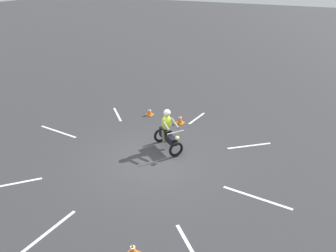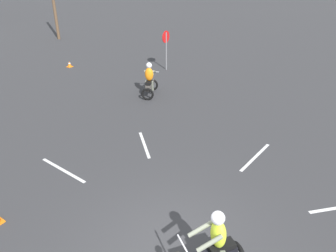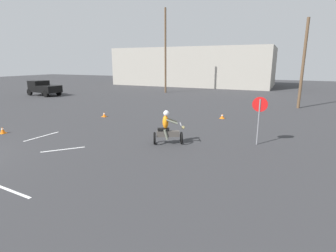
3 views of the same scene
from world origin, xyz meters
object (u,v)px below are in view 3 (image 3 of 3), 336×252
at_px(stop_sign, 259,111).
at_px(traffic_cone_near_left, 222,116).
at_px(pickup_truck, 44,88).
at_px(utility_pole_far, 165,52).
at_px(traffic_cone_mid_center, 104,115).
at_px(motorcycle_rider_background, 167,130).
at_px(utility_pole_near, 303,64).
at_px(traffic_cone_near_right, 3,130).

bearing_deg(stop_sign, traffic_cone_near_left, 119.11).
bearing_deg(pickup_truck, utility_pole_far, -47.16).
distance_m(pickup_truck, traffic_cone_mid_center, 16.25).
relative_size(stop_sign, utility_pole_far, 0.22).
bearing_deg(motorcycle_rider_background, utility_pole_far, 178.61).
bearing_deg(traffic_cone_mid_center, traffic_cone_near_left, 20.65).
relative_size(traffic_cone_near_left, traffic_cone_mid_center, 1.01).
height_order(stop_sign, traffic_cone_mid_center, stop_sign).
distance_m(stop_sign, utility_pole_near, 12.67).
relative_size(traffic_cone_mid_center, utility_pole_far, 0.03).
xyz_separation_m(traffic_cone_mid_center, utility_pole_far, (-2.64, 16.07, 5.02)).
bearing_deg(utility_pole_far, traffic_cone_near_left, -51.03).
height_order(pickup_truck, utility_pole_near, utility_pole_near).
relative_size(traffic_cone_near_left, utility_pole_far, 0.03).
bearing_deg(pickup_truck, motorcycle_rider_background, -111.49).
height_order(stop_sign, traffic_cone_near_right, stop_sign).
distance_m(motorcycle_rider_background, utility_pole_far, 22.68).
relative_size(motorcycle_rider_background, traffic_cone_mid_center, 4.97).
xyz_separation_m(motorcycle_rider_background, utility_pole_far, (-9.55, 20.08, 4.45)).
bearing_deg(motorcycle_rider_background, stop_sign, 87.16).
bearing_deg(traffic_cone_mid_center, traffic_cone_near_right, -110.33).
height_order(motorcycle_rider_background, utility_pole_far, utility_pole_far).
bearing_deg(pickup_truck, traffic_cone_near_left, -94.50).
xyz_separation_m(motorcycle_rider_background, traffic_cone_near_right, (-9.15, -2.06, -0.55)).
bearing_deg(traffic_cone_mid_center, motorcycle_rider_background, -30.14).
distance_m(pickup_truck, utility_pole_near, 27.70).
bearing_deg(traffic_cone_mid_center, utility_pole_near, 38.01).
bearing_deg(traffic_cone_near_right, motorcycle_rider_background, 12.66).
distance_m(traffic_cone_near_left, traffic_cone_mid_center, 8.48).
relative_size(utility_pole_near, utility_pole_far, 0.71).
distance_m(traffic_cone_mid_center, utility_pole_near, 16.74).
bearing_deg(utility_pole_far, utility_pole_near, -21.09).
relative_size(traffic_cone_near_left, utility_pole_near, 0.05).
height_order(motorcycle_rider_background, traffic_cone_mid_center, motorcycle_rider_background).
bearing_deg(stop_sign, traffic_cone_mid_center, 168.28).
xyz_separation_m(traffic_cone_near_left, traffic_cone_mid_center, (-7.94, -2.99, -0.00)).
distance_m(motorcycle_rider_background, pickup_truck, 24.20).
bearing_deg(traffic_cone_near_left, stop_sign, -60.89).
xyz_separation_m(pickup_truck, stop_sign, (25.38, -9.49, 0.71)).
xyz_separation_m(utility_pole_near, utility_pole_far, (-15.54, 5.99, 1.49)).
bearing_deg(motorcycle_rider_background, pickup_truck, -144.52).
height_order(stop_sign, utility_pole_far, utility_pole_far).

